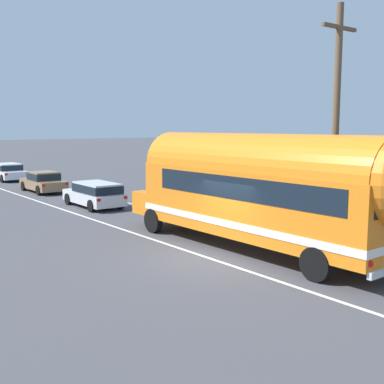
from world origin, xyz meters
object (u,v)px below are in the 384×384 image
Objects in this scene: painted_bus at (264,187)px; car_third at (7,171)px; utility_pole at (336,125)px; car_lead at (95,193)px; car_second at (43,181)px.

car_third is at bearing 89.55° from painted_bus.
car_lead is at bearing 100.89° from utility_pole.
car_lead and car_third have the same top height.
utility_pole is at bearing -25.53° from painted_bus.
car_second is 0.93× the size of car_third.
utility_pole is 0.67× the size of painted_bus.
utility_pole reaches higher than car_second.
painted_bus is 29.00m from car_third.
utility_pole is 1.94× the size of car_second.
utility_pole is 1.80× the size of car_third.
car_third is at bearing 87.56° from car_second.
utility_pole reaches higher than painted_bus.
painted_bus reaches higher than car_lead.
car_second is (-2.50, 21.19, -3.69)m from utility_pole.
car_lead is (-0.23, 12.29, -1.52)m from painted_bus.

